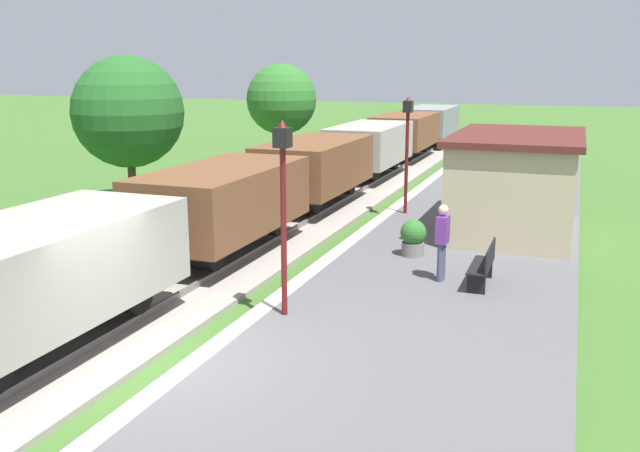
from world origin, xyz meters
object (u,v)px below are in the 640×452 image
bench_near_hut (484,265)px  person_waiting (442,240)px  freight_train (345,157)px  bench_down_platform (520,191)px  station_hut (516,182)px  potted_planter (413,237)px  lamp_post_near (283,183)px  tree_trackside_far (128,112)px  lamp_post_far (407,133)px  tree_field_left (282,100)px

bench_near_hut → person_waiting: 1.04m
freight_train → bench_down_platform: size_ratio=26.13×
freight_train → station_hut: size_ratio=6.76×
potted_planter → lamp_post_near: (-1.36, -4.95, 2.08)m
bench_near_hut → tree_trackside_far: tree_trackside_far is taller
lamp_post_near → lamp_post_far: same height
bench_down_platform → tree_trackside_far: tree_trackside_far is taller
station_hut → lamp_post_far: lamp_post_far is taller
bench_near_hut → lamp_post_far: size_ratio=0.41×
lamp_post_far → station_hut: bearing=-19.4°
person_waiting → bench_down_platform: bearing=-92.5°
freight_train → station_hut: (6.80, -5.17, 0.26)m
station_hut → tree_field_left: bearing=141.1°
potted_planter → tree_trackside_far: (-11.01, 3.91, 2.57)m
bench_down_platform → tree_trackside_far: size_ratio=0.29×
lamp_post_near → tree_field_left: (-7.63, 17.55, 0.55)m
bench_near_hut → bench_down_platform: 9.37m
lamp_post_near → lamp_post_far: bearing=90.0°
station_hut → tree_trackside_far: 13.22m
bench_down_platform → lamp_post_far: (-3.33, -2.66, 2.08)m
freight_train → tree_trackside_far: tree_trackside_far is taller
station_hut → bench_near_hut: (-0.14, -5.49, -0.93)m
tree_field_left → potted_planter: bearing=-54.5°
station_hut → lamp_post_near: 9.35m
lamp_post_near → tree_field_left: bearing=113.5°
bench_down_platform → station_hut: bearing=-88.0°
potted_planter → bench_down_platform: bearing=75.4°
station_hut → bench_down_platform: 3.99m
station_hut → person_waiting: 5.57m
freight_train → station_hut: bearing=-37.2°
station_hut → bench_near_hut: 5.57m
bench_near_hut → lamp_post_far: lamp_post_far is taller
potted_planter → bench_near_hut: bearing=-42.9°
potted_planter → lamp_post_near: 5.54m
tree_trackside_far → potted_planter: bearing=-19.6°
bench_near_hut → bench_down_platform: (0.00, 9.37, 0.00)m
bench_near_hut → person_waiting: bearing=177.6°
potted_planter → tree_trackside_far: tree_trackside_far is taller
person_waiting → lamp_post_far: 7.27m
lamp_post_far → tree_field_left: (-7.63, 7.72, 0.55)m
bench_near_hut → bench_down_platform: bearing=90.0°
freight_train → tree_field_left: 6.04m
person_waiting → tree_field_left: 17.67m
lamp_post_near → freight_train: bearing=103.6°
potted_planter → tree_trackside_far: bearing=160.4°
tree_trackside_far → tree_field_left: bearing=76.9°
tree_trackside_far → lamp_post_near: bearing=-42.6°
freight_train → lamp_post_far: lamp_post_far is taller
bench_down_platform → tree_trackside_far: (-12.98, -3.63, 2.57)m
lamp_post_near → tree_trackside_far: tree_trackside_far is taller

